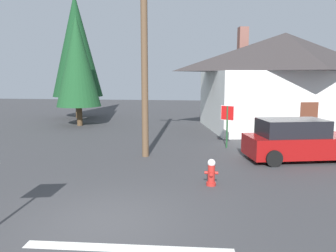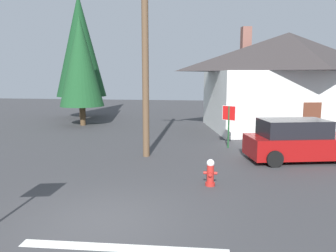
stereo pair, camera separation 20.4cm
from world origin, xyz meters
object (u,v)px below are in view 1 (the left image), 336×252
fire_hydrant (211,173)px  house (283,80)px  parked_car (297,141)px  pine_tree_tall_left (77,61)px  utility_pole (144,45)px  stop_sign_far (227,118)px  pine_tree_mid_left (76,46)px

fire_hydrant → house: (4.56, 12.02, 2.77)m
house → parked_car: house is taller
pine_tree_tall_left → house: bearing=1.8°
fire_hydrant → utility_pole: utility_pole is taller
fire_hydrant → stop_sign_far: stop_sign_far is taller
utility_pole → pine_tree_mid_left: 14.72m
fire_hydrant → house: bearing=69.2°
pine_tree_tall_left → pine_tree_mid_left: bearing=113.3°
fire_hydrant → stop_sign_far: 5.78m
pine_tree_mid_left → pine_tree_tall_left: bearing=-66.7°
fire_hydrant → pine_tree_mid_left: (-10.85, 15.70, 5.44)m
pine_tree_tall_left → pine_tree_mid_left: pine_tree_mid_left is taller
fire_hydrant → parked_car: size_ratio=0.19×
fire_hydrant → parked_car: (3.46, 3.66, 0.38)m
stop_sign_far → house: house is taller
pine_tree_tall_left → pine_tree_mid_left: 4.69m
parked_car → pine_tree_mid_left: bearing=139.9°
parked_car → pine_tree_tall_left: 15.27m
utility_pole → pine_tree_mid_left: pine_tree_mid_left is taller
parked_car → pine_tree_mid_left: pine_tree_mid_left is taller
utility_pole → house: 11.39m
parked_car → utility_pole: bearing=-178.0°
fire_hydrant → house: size_ratio=0.07×
house → pine_tree_tall_left: 13.71m
pine_tree_mid_left → stop_sign_far: bearing=-40.9°
fire_hydrant → stop_sign_far: (0.74, 5.64, 1.02)m
house → pine_tree_tall_left: size_ratio=1.54×
fire_hydrant → house: 13.15m
pine_tree_mid_left → parked_car: bearing=-40.1°
utility_pole → stop_sign_far: size_ratio=4.42×
house → pine_tree_tall_left: bearing=-178.2°
pine_tree_tall_left → utility_pole: bearing=-52.3°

